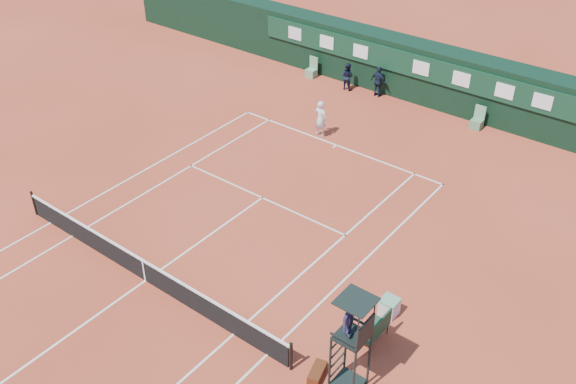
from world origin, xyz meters
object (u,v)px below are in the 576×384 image
Objects in this scene: tennis_net at (144,270)px; umpire_chair at (352,325)px; cooler at (389,307)px; player_bench at (376,328)px; player at (321,119)px.

umpire_chair reaches higher than tennis_net.
cooler is at bearing 26.56° from tennis_net.
tennis_net is 8.21m from player_bench.
player is (-8.97, 9.71, 0.32)m from player_bench.
tennis_net reaches higher than cooler.
umpire_chair is 2.85× the size of player_bench.
umpire_chair is at bearing 3.81° from tennis_net.
player reaches higher than player_bench.
tennis_net is 12.23m from player.
tennis_net is at bearing 98.62° from player.
player is at bearing 135.99° from cooler.
cooler is at bearing 139.22° from player.
cooler is at bearing 102.22° from player_bench.
tennis_net is 8.44m from cooler.
player_bench is 1.37m from cooler.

